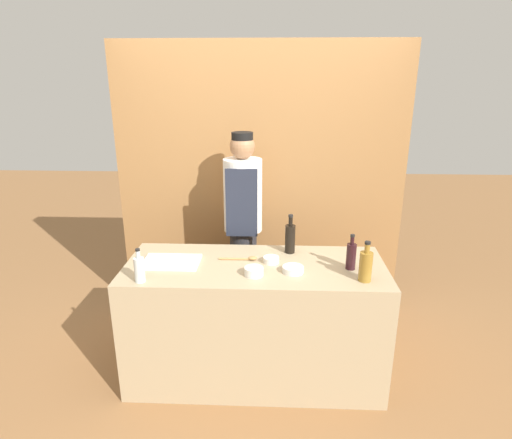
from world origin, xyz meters
name	(u,v)px	position (x,y,z in m)	size (l,w,h in m)	color
ground_plane	(255,371)	(0.00, 0.00, 0.00)	(14.00, 14.00, 0.00)	olive
cabinet_wall	(260,184)	(0.00, 1.03, 1.20)	(2.50, 0.18, 2.40)	olive
counter	(255,320)	(0.00, 0.00, 0.44)	(1.79, 0.73, 0.88)	tan
sauce_bowl_red	(254,271)	(0.00, -0.16, 0.91)	(0.12, 0.12, 0.06)	white
sauce_bowl_purple	(293,269)	(0.26, -0.11, 0.90)	(0.14, 0.14, 0.04)	white
sauce_bowl_white	(271,259)	(0.11, 0.04, 0.90)	(0.11, 0.11, 0.04)	white
cutting_board	(171,262)	(-0.58, 0.00, 0.89)	(0.39, 0.25, 0.02)	white
bottle_clear	(139,269)	(-0.71, -0.28, 0.97)	(0.06, 0.06, 0.22)	silver
bottle_vinegar	(366,266)	(0.71, -0.21, 0.98)	(0.08, 0.08, 0.27)	olive
bottle_soy	(290,238)	(0.25, 0.23, 0.99)	(0.07, 0.07, 0.29)	black
bottle_wine	(351,256)	(0.64, -0.04, 0.98)	(0.07, 0.07, 0.25)	black
wooden_spoon	(244,258)	(-0.08, 0.07, 0.89)	(0.27, 0.05, 0.03)	#B2844C
chef_center	(243,226)	(-0.13, 0.63, 0.94)	(0.31, 0.31, 1.70)	#28282D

